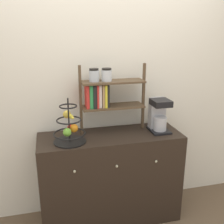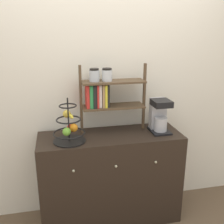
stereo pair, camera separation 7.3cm
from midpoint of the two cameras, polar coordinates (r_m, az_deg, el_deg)
wall_back at (r=2.62m, az=-2.60°, el=5.15°), size 7.00×0.05×2.60m
sideboard at (r=2.68m, az=-1.13°, el=-14.09°), size 1.35×0.48×0.91m
coffee_maker at (r=2.57m, az=9.31°, el=-0.59°), size 0.18×0.23×0.32m
fruit_stand at (r=2.32m, az=-10.09°, el=-3.45°), size 0.28×0.28×0.40m
shelf_hutch at (r=2.45m, az=-2.69°, el=4.34°), size 0.64×0.20×0.65m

